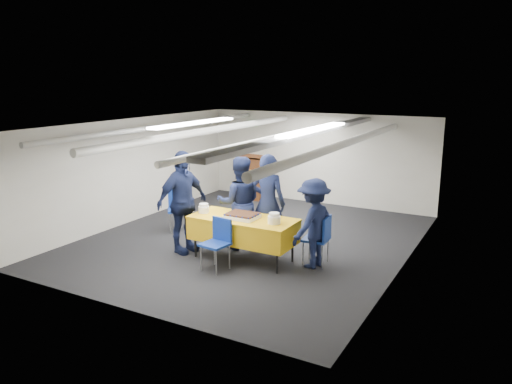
% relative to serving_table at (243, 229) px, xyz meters
% --- Properties ---
extents(ground, '(7.00, 7.00, 0.00)m').
position_rel_serving_table_xyz_m(ground, '(-0.42, 1.00, -0.56)').
color(ground, black).
rests_on(ground, ground).
extents(room_shell, '(6.00, 7.00, 2.30)m').
position_rel_serving_table_xyz_m(room_shell, '(-0.33, 1.41, 1.25)').
color(room_shell, beige).
rests_on(room_shell, ground).
extents(serving_table, '(1.89, 0.84, 0.77)m').
position_rel_serving_table_xyz_m(serving_table, '(0.00, 0.00, 0.00)').
color(serving_table, black).
rests_on(serving_table, ground).
extents(sheet_cake, '(0.55, 0.43, 0.10)m').
position_rel_serving_table_xyz_m(sheet_cake, '(0.00, -0.04, 0.26)').
color(sheet_cake, white).
rests_on(sheet_cake, serving_table).
extents(plate_stack_left, '(0.20, 0.20, 0.17)m').
position_rel_serving_table_xyz_m(plate_stack_left, '(-0.80, -0.05, 0.29)').
color(plate_stack_left, white).
rests_on(plate_stack_left, serving_table).
extents(plate_stack_right, '(0.22, 0.22, 0.18)m').
position_rel_serving_table_xyz_m(plate_stack_right, '(0.63, -0.05, 0.30)').
color(plate_stack_right, white).
rests_on(plate_stack_right, serving_table).
extents(podium, '(0.62, 0.53, 1.25)m').
position_rel_serving_table_xyz_m(podium, '(-2.02, 4.05, 0.05)').
color(podium, '#5C3017').
rests_on(podium, ground).
extents(chair_near, '(0.47, 0.47, 0.87)m').
position_rel_serving_table_xyz_m(chair_near, '(-0.15, -0.57, -0.03)').
color(chair_near, gray).
rests_on(chair_near, ground).
extents(chair_right, '(0.45, 0.45, 0.87)m').
position_rel_serving_table_xyz_m(chair_right, '(1.30, 0.42, -0.03)').
color(chair_right, gray).
rests_on(chair_right, ground).
extents(chair_left, '(0.59, 0.59, 0.87)m').
position_rel_serving_table_xyz_m(chair_left, '(-2.11, 0.88, -0.03)').
color(chair_left, gray).
rests_on(chair_left, ground).
extents(sailor_a, '(0.70, 0.48, 1.84)m').
position_rel_serving_table_xyz_m(sailor_a, '(0.18, 0.60, 0.36)').
color(sailor_a, black).
rests_on(sailor_a, ground).
extents(sailor_b, '(1.08, 1.03, 1.76)m').
position_rel_serving_table_xyz_m(sailor_b, '(-0.38, 0.51, 0.32)').
color(sailor_b, black).
rests_on(sailor_b, ground).
extents(sailor_c, '(0.69, 1.19, 1.90)m').
position_rel_serving_table_xyz_m(sailor_c, '(-1.18, -0.18, 0.39)').
color(sailor_c, black).
rests_on(sailor_c, ground).
extents(sailor_d, '(0.78, 1.09, 1.54)m').
position_rel_serving_table_xyz_m(sailor_d, '(1.21, 0.28, 0.21)').
color(sailor_d, black).
rests_on(sailor_d, ground).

